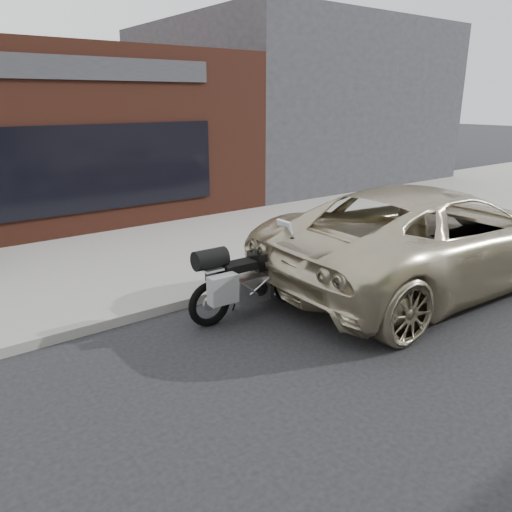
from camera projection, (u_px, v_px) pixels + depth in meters
ground at (415, 414)px, 5.40m from camera, size 120.00×120.00×0.00m
near_sidewalk at (140, 254)px, 10.70m from camera, size 44.00×6.00×0.15m
neighbour_building at (286, 105)px, 20.89m from camera, size 10.00×10.00×6.00m
motorcycle at (246, 279)px, 7.65m from camera, size 2.27×0.73×1.43m
minivan at (430, 237)px, 8.90m from camera, size 6.65×3.32×1.81m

